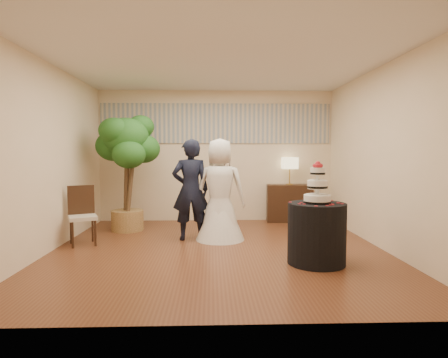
{
  "coord_description": "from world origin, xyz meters",
  "views": [
    {
      "loc": [
        -0.1,
        -5.6,
        1.47
      ],
      "look_at": [
        0.1,
        0.4,
        1.05
      ],
      "focal_mm": 30.0,
      "sensor_mm": 36.0,
      "label": 1
    }
  ],
  "objects_px": {
    "console": "(289,203)",
    "ficus_tree": "(127,171)",
    "wedding_cake": "(317,182)",
    "side_chair": "(83,216)",
    "groom": "(191,190)",
    "bride": "(220,189)",
    "cake_table": "(317,233)",
    "table_lamp": "(290,171)"
  },
  "relations": [
    {
      "from": "console",
      "to": "ficus_tree",
      "type": "xyz_separation_m",
      "value": [
        -3.26,
        -0.82,
        0.72
      ]
    },
    {
      "from": "wedding_cake",
      "to": "side_chair",
      "type": "height_order",
      "value": "wedding_cake"
    },
    {
      "from": "groom",
      "to": "bride",
      "type": "height_order",
      "value": "bride"
    },
    {
      "from": "wedding_cake",
      "to": "side_chair",
      "type": "distance_m",
      "value": 3.68
    },
    {
      "from": "wedding_cake",
      "to": "side_chair",
      "type": "xyz_separation_m",
      "value": [
        -3.45,
        1.13,
        -0.62
      ]
    },
    {
      "from": "cake_table",
      "to": "table_lamp",
      "type": "height_order",
      "value": "table_lamp"
    },
    {
      "from": "groom",
      "to": "side_chair",
      "type": "relative_size",
      "value": 1.81
    },
    {
      "from": "cake_table",
      "to": "ficus_tree",
      "type": "bearing_deg",
      "value": 143.27
    },
    {
      "from": "groom",
      "to": "ficus_tree",
      "type": "height_order",
      "value": "ficus_tree"
    },
    {
      "from": "table_lamp",
      "to": "wedding_cake",
      "type": "bearing_deg",
      "value": -95.13
    },
    {
      "from": "bride",
      "to": "console",
      "type": "distance_m",
      "value": 2.28
    },
    {
      "from": "table_lamp",
      "to": "ficus_tree",
      "type": "height_order",
      "value": "ficus_tree"
    },
    {
      "from": "groom",
      "to": "ficus_tree",
      "type": "xyz_separation_m",
      "value": [
        -1.24,
        0.79,
        0.27
      ]
    },
    {
      "from": "wedding_cake",
      "to": "table_lamp",
      "type": "relative_size",
      "value": 0.96
    },
    {
      "from": "wedding_cake",
      "to": "groom",
      "type": "bearing_deg",
      "value": 140.45
    },
    {
      "from": "console",
      "to": "ficus_tree",
      "type": "relative_size",
      "value": 0.43
    },
    {
      "from": "groom",
      "to": "wedding_cake",
      "type": "xyz_separation_m",
      "value": [
        1.74,
        -1.44,
        0.24
      ]
    },
    {
      "from": "side_chair",
      "to": "table_lamp",
      "type": "bearing_deg",
      "value": 3.13
    },
    {
      "from": "wedding_cake",
      "to": "table_lamp",
      "type": "distance_m",
      "value": 3.07
    },
    {
      "from": "bride",
      "to": "cake_table",
      "type": "bearing_deg",
      "value": 139.72
    },
    {
      "from": "bride",
      "to": "table_lamp",
      "type": "relative_size",
      "value": 2.95
    },
    {
      "from": "ficus_tree",
      "to": "table_lamp",
      "type": "bearing_deg",
      "value": 14.19
    },
    {
      "from": "console",
      "to": "ficus_tree",
      "type": "bearing_deg",
      "value": -160.87
    },
    {
      "from": "bride",
      "to": "side_chair",
      "type": "distance_m",
      "value": 2.25
    },
    {
      "from": "bride",
      "to": "table_lamp",
      "type": "bearing_deg",
      "value": -124.55
    },
    {
      "from": "table_lamp",
      "to": "bride",
      "type": "bearing_deg",
      "value": -132.95
    },
    {
      "from": "bride",
      "to": "cake_table",
      "type": "height_order",
      "value": "bride"
    },
    {
      "from": "bride",
      "to": "ficus_tree",
      "type": "height_order",
      "value": "ficus_tree"
    },
    {
      "from": "groom",
      "to": "wedding_cake",
      "type": "relative_size",
      "value": 3.06
    },
    {
      "from": "groom",
      "to": "bride",
      "type": "bearing_deg",
      "value": 169.74
    },
    {
      "from": "groom",
      "to": "console",
      "type": "xyz_separation_m",
      "value": [
        2.02,
        1.61,
        -0.45
      ]
    },
    {
      "from": "table_lamp",
      "to": "ficus_tree",
      "type": "bearing_deg",
      "value": -165.81
    },
    {
      "from": "console",
      "to": "cake_table",
      "type": "bearing_deg",
      "value": -90.18
    },
    {
      "from": "table_lamp",
      "to": "cake_table",
      "type": "bearing_deg",
      "value": -95.13
    },
    {
      "from": "ficus_tree",
      "to": "side_chair",
      "type": "bearing_deg",
      "value": -112.76
    },
    {
      "from": "cake_table",
      "to": "table_lamp",
      "type": "relative_size",
      "value": 1.39
    },
    {
      "from": "groom",
      "to": "wedding_cake",
      "type": "height_order",
      "value": "groom"
    },
    {
      "from": "cake_table",
      "to": "table_lamp",
      "type": "distance_m",
      "value": 3.14
    },
    {
      "from": "ficus_tree",
      "to": "side_chair",
      "type": "height_order",
      "value": "ficus_tree"
    },
    {
      "from": "wedding_cake",
      "to": "cake_table",
      "type": "bearing_deg",
      "value": 0.0
    },
    {
      "from": "wedding_cake",
      "to": "ficus_tree",
      "type": "xyz_separation_m",
      "value": [
        -2.99,
        2.23,
        0.04
      ]
    },
    {
      "from": "groom",
      "to": "cake_table",
      "type": "height_order",
      "value": "groom"
    }
  ]
}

